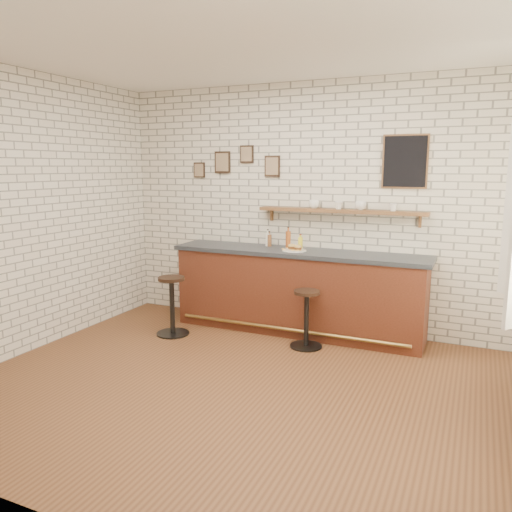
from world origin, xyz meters
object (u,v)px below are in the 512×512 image
at_px(bitters_bottle_amber, 288,239).
at_px(shelf_cup_d, 393,207).
at_px(condiment_bottle_yellow, 300,242).
at_px(bar_counter, 297,291).
at_px(bar_stool_left, 172,304).
at_px(shelf_cup_a, 314,204).
at_px(shelf_cup_b, 339,205).
at_px(bitters_bottle_brown, 269,240).
at_px(bitters_bottle_white, 268,239).
at_px(bar_stool_right, 306,317).
at_px(ciabatta_sandwich, 295,247).
at_px(shelf_cup_c, 361,206).
at_px(sandwich_plate, 294,250).

distance_m(bitters_bottle_amber, shelf_cup_d, 1.31).
bearing_deg(condiment_bottle_yellow, bar_counter, -81.31).
bearing_deg(bar_stool_left, bitters_bottle_amber, 36.79).
distance_m(shelf_cup_a, shelf_cup_b, 0.30).
relative_size(bitters_bottle_brown, condiment_bottle_yellow, 1.08).
height_order(shelf_cup_b, shelf_cup_d, shelf_cup_b).
relative_size(bitters_bottle_white, bar_stool_right, 0.33).
height_order(condiment_bottle_yellow, bar_stool_right, condiment_bottle_yellow).
bearing_deg(bitters_bottle_white, condiment_bottle_yellow, 0.00).
xyz_separation_m(bar_counter, ciabatta_sandwich, (-0.02, -0.06, 0.55)).
bearing_deg(bitters_bottle_amber, condiment_bottle_yellow, 0.00).
distance_m(shelf_cup_c, shelf_cup_d, 0.37).
height_order(bar_counter, bitters_bottle_amber, bitters_bottle_amber).
distance_m(bitters_bottle_white, shelf_cup_c, 1.23).
bearing_deg(bitters_bottle_white, bitters_bottle_amber, -0.00).
bearing_deg(ciabatta_sandwich, bar_counter, 74.02).
bearing_deg(shelf_cup_c, bar_stool_right, 154.80).
height_order(sandwich_plate, bar_stool_right, sandwich_plate).
distance_m(shelf_cup_a, shelf_cup_d, 0.93).
bearing_deg(bar_stool_right, ciabatta_sandwich, 125.63).
height_order(bitters_bottle_white, shelf_cup_d, shelf_cup_d).
xyz_separation_m(ciabatta_sandwich, shelf_cup_a, (0.14, 0.26, 0.50)).
height_order(sandwich_plate, shelf_cup_c, shelf_cup_c).
bearing_deg(sandwich_plate, ciabatta_sandwich, 0.00).
bearing_deg(bar_stool_right, bitters_bottle_brown, 139.12).
xyz_separation_m(bar_stool_left, shelf_cup_b, (1.76, 0.91, 1.17)).
distance_m(bar_stool_right, shelf_cup_d, 1.57).
xyz_separation_m(sandwich_plate, shelf_cup_c, (0.71, 0.26, 0.53)).
bearing_deg(shelf_cup_a, bar_stool_left, 169.63).
distance_m(condiment_bottle_yellow, bar_stool_right, 1.00).
bearing_deg(bar_stool_right, condiment_bottle_yellow, 115.81).
bearing_deg(condiment_bottle_yellow, shelf_cup_a, 19.62).
bearing_deg(condiment_bottle_yellow, bitters_bottle_white, 180.00).
xyz_separation_m(ciabatta_sandwich, bitters_bottle_white, (-0.44, 0.21, 0.04)).
bearing_deg(bitters_bottle_brown, bitters_bottle_white, 180.00).
bearing_deg(shelf_cup_d, bar_counter, 175.58).
xyz_separation_m(bitters_bottle_white, condiment_bottle_yellow, (0.43, 0.00, -0.01)).
height_order(shelf_cup_b, shelf_cup_c, shelf_cup_c).
bearing_deg(bitters_bottle_brown, shelf_cup_b, 3.54).
relative_size(sandwich_plate, shelf_cup_c, 2.18).
distance_m(shelf_cup_a, shelf_cup_c, 0.56).
height_order(bar_counter, shelf_cup_b, shelf_cup_b).
distance_m(ciabatta_sandwich, bitters_bottle_brown, 0.47).
relative_size(bitters_bottle_white, shelf_cup_a, 1.68).
bearing_deg(bar_stool_left, shelf_cup_d, 20.94).
bearing_deg(bar_counter, shelf_cup_c, 16.27).
xyz_separation_m(ciabatta_sandwich, shelf_cup_b, (0.44, 0.26, 0.49)).
xyz_separation_m(bitters_bottle_brown, shelf_cup_b, (0.86, 0.05, 0.46)).
distance_m(sandwich_plate, condiment_bottle_yellow, 0.22).
xyz_separation_m(ciabatta_sandwich, bitters_bottle_amber, (-0.16, 0.21, 0.06)).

